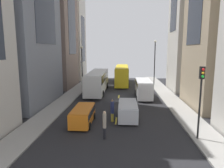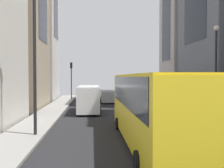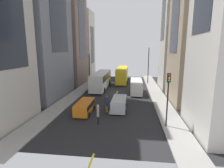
# 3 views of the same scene
# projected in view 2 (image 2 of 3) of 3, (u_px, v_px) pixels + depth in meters

# --- Properties ---
(ground_plane) EXTENTS (40.97, 40.97, 0.00)m
(ground_plane) POSITION_uv_depth(u_px,v_px,m) (125.00, 113.00, 24.71)
(ground_plane) COLOR black
(sidewalk_west) EXTENTS (2.52, 44.00, 0.15)m
(sidewalk_west) POSITION_uv_depth(u_px,v_px,m) (198.00, 111.00, 25.26)
(sidewalk_west) COLOR gray
(sidewalk_west) RESTS_ON ground
(sidewalk_east) EXTENTS (2.52, 44.00, 0.15)m
(sidewalk_east) POSITION_uv_depth(u_px,v_px,m) (50.00, 113.00, 24.15)
(sidewalk_east) COLOR gray
(sidewalk_east) RESTS_ON ground
(lane_stripe_0) EXTENTS (0.16, 2.00, 0.01)m
(lane_stripe_0) POSITION_uv_depth(u_px,v_px,m) (110.00, 96.00, 45.64)
(lane_stripe_0) COLOR yellow
(lane_stripe_0) RESTS_ON ground
(lane_stripe_1) EXTENTS (0.16, 2.00, 0.01)m
(lane_stripe_1) POSITION_uv_depth(u_px,v_px,m) (116.00, 102.00, 35.17)
(lane_stripe_1) COLOR yellow
(lane_stripe_1) RESTS_ON ground
(lane_stripe_2) EXTENTS (0.16, 2.00, 0.01)m
(lane_stripe_2) POSITION_uv_depth(u_px,v_px,m) (125.00, 112.00, 24.71)
(lane_stripe_2) COLOR yellow
(lane_stripe_2) RESTS_ON ground
(lane_stripe_3) EXTENTS (0.16, 2.00, 0.01)m
(lane_stripe_3) POSITION_uv_depth(u_px,v_px,m) (150.00, 139.00, 14.24)
(lane_stripe_3) COLOR yellow
(lane_stripe_3) RESTS_ON ground
(building_west_0) EXTENTS (6.92, 8.37, 26.93)m
(building_west_0) POSITION_uv_depth(u_px,v_px,m) (187.00, 15.00, 41.27)
(building_west_0) COLOR #B7B2A8
(building_west_0) RESTS_ON ground
(city_bus_white) EXTENTS (2.80, 11.77, 3.35)m
(city_bus_white) POSITION_uv_depth(u_px,v_px,m) (172.00, 94.00, 21.80)
(city_bus_white) COLOR silver
(city_bus_white) RESTS_ON ground
(streetcar_yellow) EXTENTS (2.70, 12.09, 3.59)m
(streetcar_yellow) POSITION_uv_depth(u_px,v_px,m) (148.00, 103.00, 13.12)
(streetcar_yellow) COLOR yellow
(streetcar_yellow) RESTS_ON ground
(delivery_van_white) EXTENTS (2.25, 6.05, 2.58)m
(delivery_van_white) POSITION_uv_depth(u_px,v_px,m) (89.00, 97.00, 24.79)
(delivery_van_white) COLOR white
(delivery_van_white) RESTS_ON ground
(car_orange_0) EXTENTS (1.87, 4.36, 1.54)m
(car_orange_0) POSITION_uv_depth(u_px,v_px,m) (136.00, 95.00, 36.34)
(car_orange_0) COLOR orange
(car_orange_0) RESTS_ON ground
(car_silver_1) EXTENTS (2.02, 4.49, 1.63)m
(car_silver_1) POSITION_uv_depth(u_px,v_px,m) (108.00, 95.00, 34.35)
(car_silver_1) COLOR #B7BABF
(car_silver_1) RESTS_ON ground
(pedestrian_crossing_mid) EXTENTS (0.28, 0.28, 2.24)m
(pedestrian_crossing_mid) POSITION_uv_depth(u_px,v_px,m) (118.00, 91.00, 39.34)
(pedestrian_crossing_mid) COLOR black
(pedestrian_crossing_mid) RESTS_ON ground
(pedestrian_waiting_curb) EXTENTS (0.36, 0.36, 2.17)m
(pedestrian_waiting_curb) POSITION_uv_depth(u_px,v_px,m) (118.00, 94.00, 35.37)
(pedestrian_waiting_curb) COLOR gold
(pedestrian_waiting_curb) RESTS_ON ground
(traffic_light_near_corner) EXTENTS (0.32, 0.44, 5.49)m
(traffic_light_near_corner) POSITION_uv_depth(u_px,v_px,m) (71.00, 73.00, 38.55)
(traffic_light_near_corner) COLOR black
(traffic_light_near_corner) RESTS_ON ground
(streetlamp_near) EXTENTS (0.44, 0.44, 7.34)m
(streetlamp_near) POSITION_uv_depth(u_px,v_px,m) (216.00, 62.00, 19.93)
(streetlamp_near) COLOR black
(streetlamp_near) RESTS_ON ground
(streetlamp_far) EXTENTS (0.44, 0.44, 8.43)m
(streetlamp_far) POSITION_uv_depth(u_px,v_px,m) (35.00, 46.00, 14.49)
(streetlamp_far) COLOR black
(streetlamp_far) RESTS_ON ground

